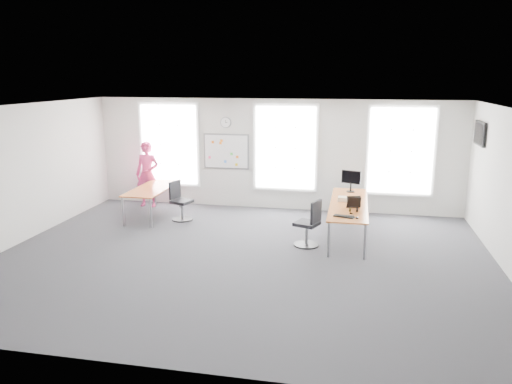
% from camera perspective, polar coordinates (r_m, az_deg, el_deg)
% --- Properties ---
extents(floor, '(10.00, 10.00, 0.00)m').
position_cam_1_polar(floor, '(10.16, -1.63, -7.56)').
color(floor, '#26262B').
rests_on(floor, ground).
extents(ceiling, '(10.00, 10.00, 0.00)m').
position_cam_1_polar(ceiling, '(9.53, -1.75, 9.57)').
color(ceiling, silver).
rests_on(ceiling, ground).
extents(wall_back, '(10.00, 0.00, 10.00)m').
position_cam_1_polar(wall_back, '(13.60, 2.13, 4.29)').
color(wall_back, silver).
rests_on(wall_back, ground).
extents(wall_front, '(10.00, 0.00, 10.00)m').
position_cam_1_polar(wall_front, '(6.06, -10.34, -7.30)').
color(wall_front, silver).
rests_on(wall_front, ground).
extents(wall_left, '(0.00, 10.00, 10.00)m').
position_cam_1_polar(wall_left, '(11.89, -25.88, 1.68)').
color(wall_left, silver).
rests_on(wall_left, ground).
extents(window_left, '(1.60, 0.06, 2.20)m').
position_cam_1_polar(window_left, '(14.32, -9.86, 5.37)').
color(window_left, white).
rests_on(window_left, wall_back).
extents(window_mid, '(1.60, 0.06, 2.20)m').
position_cam_1_polar(window_mid, '(13.49, 3.38, 5.07)').
color(window_mid, white).
rests_on(window_mid, wall_back).
extents(window_right, '(1.60, 0.06, 2.20)m').
position_cam_1_polar(window_right, '(13.41, 16.21, 4.52)').
color(window_right, white).
rests_on(window_right, wall_back).
extents(desk_right, '(0.84, 3.15, 0.77)m').
position_cam_1_polar(desk_right, '(11.55, 10.55, -1.50)').
color(desk_right, '#C57837').
rests_on(desk_right, ground).
extents(desk_left, '(0.84, 2.11, 0.77)m').
position_cam_1_polar(desk_left, '(13.19, -11.74, 0.22)').
color(desk_left, '#C57837').
rests_on(desk_left, ground).
extents(chair_right, '(0.60, 0.60, 1.03)m').
position_cam_1_polar(chair_right, '(10.77, 6.12, -3.89)').
color(chair_right, black).
rests_on(chair_right, ground).
extents(chair_left, '(0.56, 0.56, 0.99)m').
position_cam_1_polar(chair_left, '(12.83, -8.69, -1.25)').
color(chair_left, black).
rests_on(chair_left, ground).
extents(person, '(0.68, 0.45, 1.83)m').
position_cam_1_polar(person, '(14.22, -12.30, 1.99)').
color(person, '#CE326C').
rests_on(person, ground).
extents(whiteboard, '(1.20, 0.03, 0.90)m').
position_cam_1_polar(whiteboard, '(13.84, -3.43, 4.64)').
color(whiteboard, white).
rests_on(whiteboard, wall_back).
extents(wall_clock, '(0.30, 0.04, 0.30)m').
position_cam_1_polar(wall_clock, '(13.74, -3.48, 7.94)').
color(wall_clock, gray).
rests_on(wall_clock, wall_back).
extents(tv, '(0.06, 0.90, 0.55)m').
position_cam_1_polar(tv, '(12.64, 24.24, 6.13)').
color(tv, black).
rests_on(tv, wall_right).
extents(keyboard, '(0.45, 0.28, 0.02)m').
position_cam_1_polar(keyboard, '(10.40, 10.04, -2.77)').
color(keyboard, black).
rests_on(keyboard, desk_right).
extents(mouse, '(0.09, 0.12, 0.04)m').
position_cam_1_polar(mouse, '(10.31, 11.48, -2.92)').
color(mouse, black).
rests_on(mouse, desk_right).
extents(lens_cap, '(0.07, 0.07, 0.01)m').
position_cam_1_polar(lens_cap, '(10.67, 10.81, -2.43)').
color(lens_cap, black).
rests_on(lens_cap, desk_right).
extents(headphones, '(0.19, 0.10, 0.11)m').
position_cam_1_polar(headphones, '(10.82, 11.06, -1.97)').
color(headphones, black).
rests_on(headphones, desk_right).
extents(laptop_sleeve, '(0.32, 0.26, 0.25)m').
position_cam_1_polar(laptop_sleeve, '(11.13, 11.11, -1.15)').
color(laptop_sleeve, black).
rests_on(laptop_sleeve, desk_right).
extents(paper_stack, '(0.29, 0.22, 0.10)m').
position_cam_1_polar(paper_stack, '(11.70, 10.06, -0.79)').
color(paper_stack, beige).
rests_on(paper_stack, desk_right).
extents(monitor, '(0.47, 0.21, 0.54)m').
position_cam_1_polar(monitor, '(12.58, 10.81, 1.44)').
color(monitor, black).
rests_on(monitor, desk_right).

